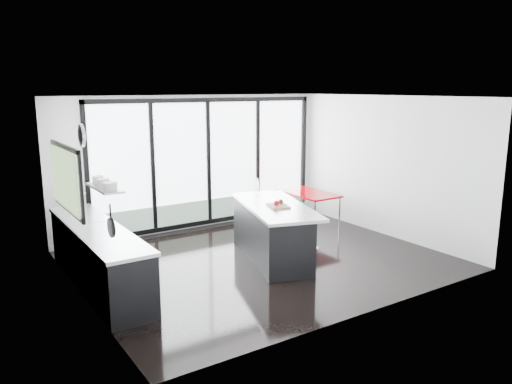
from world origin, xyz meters
TOP-DOWN VIEW (x-y plane):
  - floor at (0.00, 0.00)m, footprint 6.00×5.00m
  - ceiling at (0.00, 0.00)m, footprint 6.00×5.00m
  - wall_back at (0.27, 2.47)m, footprint 6.00×0.09m
  - wall_front at (0.00, -2.50)m, footprint 6.00×0.00m
  - wall_left at (-2.97, 0.27)m, footprint 0.26×5.00m
  - wall_right at (3.00, 0.00)m, footprint 0.00×5.00m
  - counter_cabinets at (-2.67, 0.40)m, footprint 0.69×3.24m
  - island at (0.23, 0.02)m, footprint 1.63×2.53m
  - bar_stool_near at (1.07, 0.02)m, footprint 0.52×0.52m
  - bar_stool_far at (0.78, 0.55)m, footprint 0.50×0.50m
  - red_table at (2.12, 1.31)m, footprint 0.78×1.37m

SIDE VIEW (x-z plane):
  - floor at x=0.00m, z-range 0.00..0.00m
  - bar_stool_near at x=1.07m, z-range 0.00..0.66m
  - bar_stool_far at x=0.78m, z-range 0.00..0.68m
  - red_table at x=2.12m, z-range 0.00..0.73m
  - counter_cabinets at x=-2.67m, z-range -0.22..1.14m
  - island at x=0.23m, z-range -0.14..1.11m
  - wall_back at x=0.27m, z-range -0.13..2.67m
  - wall_front at x=0.00m, z-range 0.00..2.80m
  - wall_right at x=3.00m, z-range 0.00..2.80m
  - wall_left at x=-2.97m, z-range 0.16..2.96m
  - ceiling at x=0.00m, z-range 2.80..2.80m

